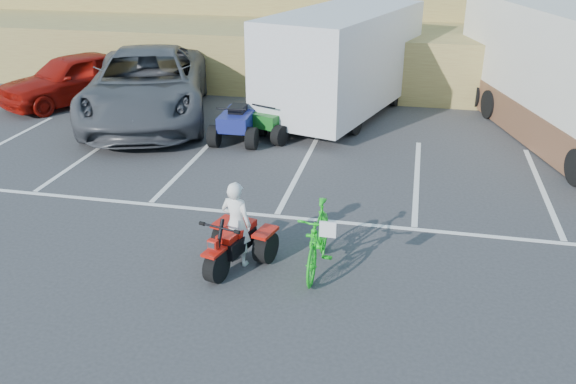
% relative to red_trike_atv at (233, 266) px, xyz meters
% --- Properties ---
extents(ground, '(100.00, 100.00, 0.00)m').
position_rel_red_trike_atv_xyz_m(ground, '(0.28, -0.37, 0.00)').
color(ground, '#343436').
rests_on(ground, ground).
extents(parking_stripes, '(28.00, 5.16, 0.01)m').
position_rel_red_trike_atv_xyz_m(parking_stripes, '(1.14, 3.70, 0.00)').
color(parking_stripes, white).
rests_on(parking_stripes, ground).
extents(grass_embankment, '(40.00, 8.50, 3.10)m').
position_rel_red_trike_atv_xyz_m(grass_embankment, '(0.28, 15.11, 1.42)').
color(grass_embankment, olive).
rests_on(grass_embankment, ground).
extents(red_trike_atv, '(1.42, 1.68, 0.94)m').
position_rel_red_trike_atv_xyz_m(red_trike_atv, '(0.00, 0.00, 0.00)').
color(red_trike_atv, '#B8130A').
rests_on(red_trike_atv, ground).
extents(rider, '(0.62, 0.48, 1.50)m').
position_rel_red_trike_atv_xyz_m(rider, '(0.04, 0.15, 0.75)').
color(rider, white).
rests_on(rider, ground).
extents(green_dirt_bike, '(0.56, 1.89, 1.13)m').
position_rel_red_trike_atv_xyz_m(green_dirt_bike, '(1.41, 0.26, 0.57)').
color(green_dirt_bike, '#14BF19').
rests_on(green_dirt_bike, ground).
extents(grey_pickup, '(5.37, 7.86, 2.00)m').
position_rel_red_trike_atv_xyz_m(grey_pickup, '(-4.92, 7.75, 1.00)').
color(grey_pickup, '#45474D').
rests_on(grey_pickup, ground).
extents(red_car, '(3.99, 4.94, 1.58)m').
position_rel_red_trike_atv_xyz_m(red_car, '(-8.00, 8.90, 0.79)').
color(red_car, '#8F0E07').
rests_on(red_car, ground).
extents(cargo_trailer, '(4.40, 7.05, 3.07)m').
position_rel_red_trike_atv_xyz_m(cargo_trailer, '(0.60, 9.39, 1.66)').
color(cargo_trailer, silver).
rests_on(cargo_trailer, ground).
extents(rv_motorhome, '(4.93, 9.56, 3.34)m').
position_rel_red_trike_atv_xyz_m(rv_motorhome, '(6.59, 8.41, 1.45)').
color(rv_motorhome, silver).
rests_on(rv_motorhome, ground).
extents(quad_atv_blue, '(1.29, 1.70, 1.09)m').
position_rel_red_trike_atv_xyz_m(quad_atv_blue, '(-1.73, 6.28, 0.00)').
color(quad_atv_blue, navy).
rests_on(quad_atv_blue, ground).
extents(quad_atv_green, '(1.68, 1.89, 1.02)m').
position_rel_red_trike_atv_xyz_m(quad_atv_green, '(-0.82, 6.83, 0.00)').
color(quad_atv_green, '#16601B').
rests_on(quad_atv_green, ground).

